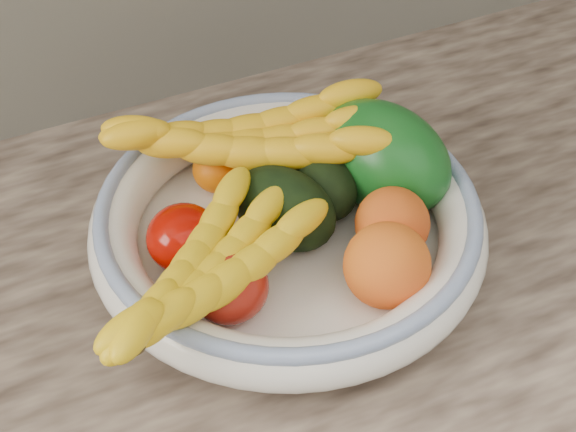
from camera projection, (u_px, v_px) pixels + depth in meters
The scene contains 14 objects.
fruit_bowl at pixel (288, 224), 0.87m from camera, with size 0.39×0.39×0.08m.
clementine_back_left at pixel (218, 169), 0.92m from camera, with size 0.05×0.05×0.05m, color orange.
clementine_back_right at pixel (275, 140), 0.95m from camera, with size 0.06×0.06×0.05m, color #F85705.
clementine_back_mid at pixel (255, 186), 0.90m from camera, with size 0.06×0.06×0.05m, color orange.
clementine_extra at pixel (289, 174), 0.91m from camera, with size 0.06×0.06×0.05m, color #F26005.
tomato_left at pixel (184, 238), 0.83m from camera, with size 0.07×0.07×0.06m, color #9E0800.
tomato_near_left at pixel (229, 287), 0.79m from camera, with size 0.07×0.07×0.07m, color #9E1B10.
avocado_center at pixel (284, 208), 0.86m from camera, with size 0.08×0.11×0.08m, color black.
avocado_right at pixel (324, 183), 0.89m from camera, with size 0.06×0.09×0.06m, color black.
green_mango at pixel (383, 157), 0.90m from camera, with size 0.10×0.16×0.11m, color #0D4A14.
peach_front at pixel (387, 265), 0.80m from camera, with size 0.08×0.08×0.08m, color orange.
peach_right at pixel (392, 224), 0.84m from camera, with size 0.07×0.07×0.07m, color orange.
banana_bunch_back at pixel (248, 145), 0.89m from camera, with size 0.31×0.11×0.09m, color yellow, non-canonical shape.
banana_bunch_front at pixel (206, 279), 0.77m from camera, with size 0.28×0.11×0.08m, color yellow, non-canonical shape.
Camera 1 is at (-0.26, 1.09, 1.55)m, focal length 55.00 mm.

